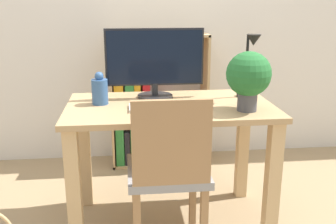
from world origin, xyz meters
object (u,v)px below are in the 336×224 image
at_px(potted_plant, 249,76).
at_px(bookshelf, 140,105).
at_px(keyboard, 165,107).
at_px(chair, 169,170).
at_px(desk_lamp, 250,60).
at_px(vase, 100,90).
at_px(monitor, 155,61).

bearing_deg(potted_plant, bookshelf, 115.45).
distance_m(keyboard, chair, 0.35).
xyz_separation_m(potted_plant, bookshelf, (-0.51, 1.08, -0.42)).
distance_m(chair, bookshelf, 1.23).
relative_size(keyboard, bookshelf, 0.37).
relative_size(desk_lamp, potted_plant, 1.21).
xyz_separation_m(chair, bookshelf, (-0.09, 1.23, 0.00)).
distance_m(keyboard, desk_lamp, 0.57).
distance_m(desk_lamp, bookshelf, 1.13).
bearing_deg(desk_lamp, bookshelf, 125.37).
distance_m(vase, chair, 0.59).
xyz_separation_m(vase, bookshelf, (0.25, 0.86, -0.32)).
bearing_deg(desk_lamp, monitor, 170.49).
xyz_separation_m(keyboard, chair, (-0.01, -0.23, -0.25)).
bearing_deg(vase, potted_plant, -15.61).
bearing_deg(chair, monitor, 93.04).
bearing_deg(vase, monitor, 20.63).
bearing_deg(vase, bookshelf, 73.77).
height_order(potted_plant, bookshelf, potted_plant).
xyz_separation_m(monitor, keyboard, (0.04, -0.25, -0.21)).
height_order(keyboard, bookshelf, bookshelf).
distance_m(vase, desk_lamp, 0.86).
bearing_deg(potted_plant, vase, 164.39).
distance_m(keyboard, bookshelf, 1.03).
height_order(desk_lamp, potted_plant, desk_lamp).
bearing_deg(vase, keyboard, -20.56).
height_order(vase, chair, vase).
distance_m(monitor, chair, 0.67).
bearing_deg(monitor, bookshelf, 94.58).
height_order(vase, potted_plant, potted_plant).
xyz_separation_m(monitor, potted_plant, (0.45, -0.33, -0.04)).
xyz_separation_m(monitor, vase, (-0.31, -0.12, -0.14)).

